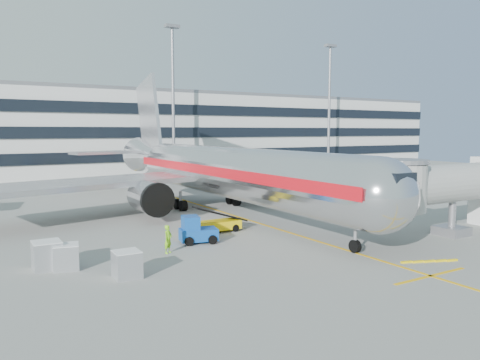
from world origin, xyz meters
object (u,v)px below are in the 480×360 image
ramp_worker (168,239)px  cargo_container_left (66,257)px  belt_loader (214,225)px  cargo_container_right (47,255)px  cargo_container_front (127,264)px  baggage_tug (196,231)px  main_jet (218,170)px

ramp_worker → cargo_container_left: bearing=148.4°
belt_loader → cargo_container_right: (-13.38, -3.95, 0.22)m
cargo_container_front → cargo_container_left: bearing=127.2°
cargo_container_left → ramp_worker: 6.67m
cargo_container_right → cargo_container_front: cargo_container_right is taller
cargo_container_left → cargo_container_front: cargo_container_front is taller
baggage_tug → belt_loader: bearing=42.3°
ramp_worker → belt_loader: bearing=2.0°
belt_loader → baggage_tug: 3.87m
cargo_container_left → cargo_container_front: 4.33m
belt_loader → baggage_tug: (-2.85, -2.60, 0.26)m
cargo_container_left → cargo_container_right: cargo_container_right is taller
main_jet → cargo_container_left: bearing=-142.3°
main_jet → baggage_tug: main_jet is taller
baggage_tug → cargo_container_left: (-9.54, -1.97, -0.12)m
ramp_worker → cargo_container_front: bearing=-171.3°
main_jet → baggage_tug: (-8.07, -11.61, -3.35)m
baggage_tug → cargo_container_front: baggage_tug is taller
cargo_container_left → cargo_container_right: (-0.99, 0.62, 0.09)m
cargo_container_right → ramp_worker: (7.64, -0.28, 0.11)m
cargo_container_left → ramp_worker: ramp_worker is taller
belt_loader → ramp_worker: (-5.73, -4.23, 0.33)m
belt_loader → baggage_tug: size_ratio=1.55×
belt_loader → ramp_worker: bearing=-143.6°
cargo_container_right → cargo_container_front: bearing=-48.5°
baggage_tug → cargo_container_front: size_ratio=1.96×
main_jet → belt_loader: main_jet is taller
cargo_container_right → cargo_container_front: size_ratio=1.11×
baggage_tug → ramp_worker: (-2.88, -1.63, 0.08)m
cargo_container_right → cargo_container_front: (3.61, -4.07, -0.09)m
belt_loader → cargo_container_left: (-12.39, -4.57, 0.14)m
main_jet → belt_loader: (-5.21, -9.01, -3.60)m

